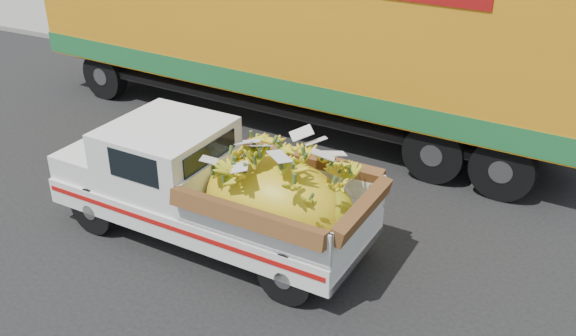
% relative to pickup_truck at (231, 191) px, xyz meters
% --- Properties ---
extents(ground, '(100.00, 100.00, 0.00)m').
position_rel_pickup_truck_xyz_m(ground, '(-1.52, -0.51, -0.92)').
color(ground, black).
rests_on(ground, ground).
extents(curb, '(60.00, 0.25, 0.15)m').
position_rel_pickup_truck_xyz_m(curb, '(-1.52, 7.06, -0.84)').
color(curb, gray).
rests_on(curb, ground).
extents(sidewalk, '(60.00, 4.00, 0.14)m').
position_rel_pickup_truck_xyz_m(sidewalk, '(-1.52, 9.16, -0.85)').
color(sidewalk, gray).
rests_on(sidewalk, ground).
extents(pickup_truck, '(4.96, 2.00, 1.71)m').
position_rel_pickup_truck_xyz_m(pickup_truck, '(0.00, 0.00, 0.00)').
color(pickup_truck, black).
rests_on(pickup_truck, ground).
extents(semi_trailer, '(12.04, 3.33, 3.80)m').
position_rel_pickup_truck_xyz_m(semi_trailer, '(-1.27, 4.60, 1.20)').
color(semi_trailer, black).
rests_on(semi_trailer, ground).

